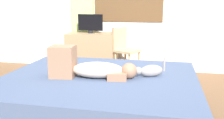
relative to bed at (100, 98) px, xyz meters
name	(u,v)px	position (x,y,z in m)	size (l,w,h in m)	color
bed	(100,98)	(0.00, 0.00, 0.00)	(2.18, 1.87, 0.51)	brown
person_lying	(89,67)	(-0.10, -0.06, 0.37)	(0.94, 0.34, 0.34)	#CCB299
cat	(150,71)	(0.55, 0.10, 0.32)	(0.33, 0.22, 0.21)	gray
desk	(92,53)	(-0.66, 1.97, 0.12)	(0.90, 0.56, 0.74)	#997A56
tv_monitor	(90,23)	(-0.69, 1.97, 0.67)	(0.48, 0.10, 0.35)	black
cup	(114,31)	(-0.26, 2.05, 0.54)	(0.06, 0.06, 0.10)	#B23D38
chair_by_desk	(124,48)	(-0.03, 1.86, 0.26)	(0.51, 0.51, 0.86)	tan
curtain_left	(82,3)	(-0.93, 2.25, 1.03)	(0.44, 0.06, 2.57)	#ADCC75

